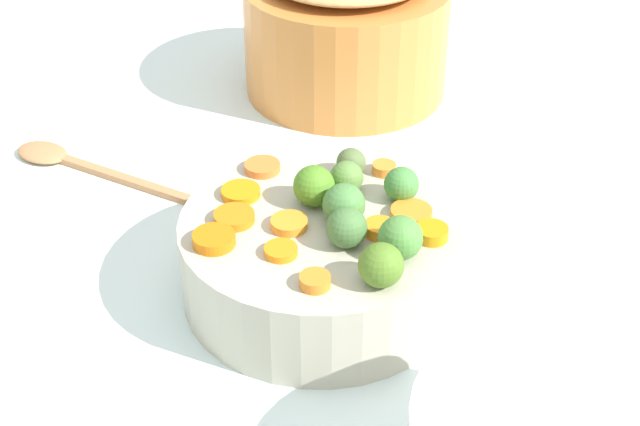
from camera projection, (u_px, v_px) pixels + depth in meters
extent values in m
cube|color=white|center=(297.00, 309.00, 0.92)|extent=(2.40, 2.40, 0.02)
cylinder|color=#B6B19B|center=(320.00, 258.00, 0.90)|extent=(0.27, 0.27, 0.09)
cylinder|color=#CF7C37|center=(346.00, 38.00, 1.24)|extent=(0.27, 0.27, 0.15)
cylinder|color=orange|center=(234.00, 217.00, 0.87)|extent=(0.04, 0.04, 0.01)
cylinder|color=orange|center=(432.00, 233.00, 0.85)|extent=(0.04, 0.04, 0.01)
cylinder|color=orange|center=(262.00, 167.00, 0.95)|extent=(0.05, 0.05, 0.01)
cylinder|color=orange|center=(380.00, 229.00, 0.86)|extent=(0.04, 0.04, 0.01)
cylinder|color=orange|center=(281.00, 251.00, 0.83)|extent=(0.03, 0.03, 0.01)
cylinder|color=orange|center=(386.00, 169.00, 0.94)|extent=(0.03, 0.03, 0.01)
cylinder|color=orange|center=(241.00, 192.00, 0.91)|extent=(0.05, 0.05, 0.01)
cylinder|color=orange|center=(214.00, 239.00, 0.84)|extent=(0.05, 0.05, 0.01)
cylinder|color=orange|center=(288.00, 225.00, 0.86)|extent=(0.04, 0.04, 0.01)
cylinder|color=orange|center=(411.00, 213.00, 0.88)|extent=(0.06, 0.06, 0.01)
cylinder|color=orange|center=(315.00, 281.00, 0.79)|extent=(0.04, 0.04, 0.01)
sphere|color=#4A813F|center=(344.00, 204.00, 0.86)|extent=(0.04, 0.04, 0.04)
sphere|color=#59833B|center=(346.00, 178.00, 0.91)|extent=(0.03, 0.03, 0.03)
sphere|color=#48743B|center=(347.00, 228.00, 0.83)|extent=(0.04, 0.04, 0.04)
sphere|color=#527A25|center=(381.00, 265.00, 0.79)|extent=(0.04, 0.04, 0.04)
sphere|color=#4F8624|center=(314.00, 186.00, 0.89)|extent=(0.04, 0.04, 0.04)
sphere|color=#4D883B|center=(400.00, 238.00, 0.82)|extent=(0.04, 0.04, 0.04)
sphere|color=#46863D|center=(401.00, 184.00, 0.90)|extent=(0.03, 0.03, 0.03)
sphere|color=#576C3C|center=(351.00, 162.00, 0.93)|extent=(0.03, 0.03, 0.03)
cube|color=#BB7F50|center=(143.00, 185.00, 1.07)|extent=(0.26, 0.07, 0.01)
ellipsoid|color=#BB7F50|center=(44.00, 152.00, 1.13)|extent=(0.08, 0.06, 0.01)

